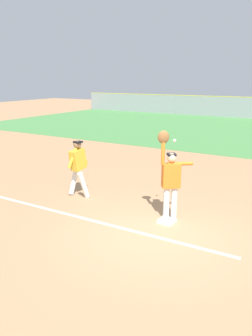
{
  "coord_description": "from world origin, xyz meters",
  "views": [
    {
      "loc": [
        3.15,
        -6.49,
        3.5
      ],
      "look_at": [
        -1.59,
        1.35,
        1.05
      ],
      "focal_mm": 36.31,
      "sensor_mm": 36.0,
      "label": 1
    }
  ],
  "objects_px": {
    "fielder": "(170,177)",
    "runner": "(78,165)",
    "first_base": "(167,221)",
    "parked_car_black": "(222,106)",
    "baseball": "(175,140)"
  },
  "relations": [
    {
      "from": "fielder",
      "to": "baseball",
      "type": "distance_m",
      "value": 0.91
    },
    {
      "from": "fielder",
      "to": "runner",
      "type": "xyz_separation_m",
      "value": [
        -3.04,
        0.16,
        -0.12
      ]
    },
    {
      "from": "runner",
      "to": "parked_car_black",
      "type": "relative_size",
      "value": 0.39
    },
    {
      "from": "runner",
      "to": "baseball",
      "type": "bearing_deg",
      "value": 7.43
    },
    {
      "from": "runner",
      "to": "parked_car_black",
      "type": "bearing_deg",
      "value": 102.5
    },
    {
      "from": "first_base",
      "to": "fielder",
      "type": "relative_size",
      "value": 0.17
    },
    {
      "from": "baseball",
      "to": "fielder",
      "type": "bearing_deg",
      "value": -81.64
    },
    {
      "from": "runner",
      "to": "first_base",
      "type": "bearing_deg",
      "value": -1.99
    },
    {
      "from": "first_base",
      "to": "parked_car_black",
      "type": "bearing_deg",
      "value": 103.35
    },
    {
      "from": "runner",
      "to": "baseball",
      "type": "height_order",
      "value": "baseball"
    },
    {
      "from": "fielder",
      "to": "first_base",
      "type": "bearing_deg",
      "value": 154.4
    },
    {
      "from": "first_base",
      "to": "baseball",
      "type": "height_order",
      "value": "baseball"
    },
    {
      "from": "first_base",
      "to": "fielder",
      "type": "distance_m",
      "value": 1.1
    },
    {
      "from": "first_base",
      "to": "baseball",
      "type": "relative_size",
      "value": 5.14
    },
    {
      "from": "first_base",
      "to": "runner",
      "type": "distance_m",
      "value": 3.26
    }
  ]
}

